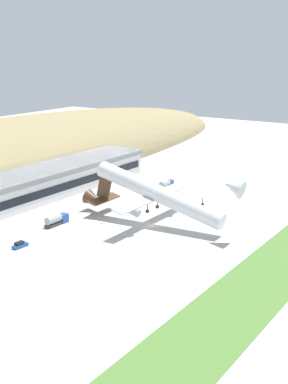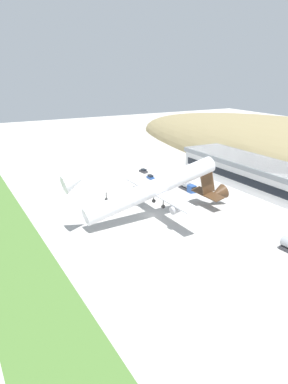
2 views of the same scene
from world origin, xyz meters
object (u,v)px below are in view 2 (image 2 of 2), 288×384
object	(u,v)px
fuel_truck	(187,186)
traffic_cone_0	(175,201)
cargo_airplane	(155,189)
service_car_1	(151,177)
service_car_0	(143,171)
traffic_cone_1	(188,212)
terminal_building	(284,181)

from	to	relation	value
fuel_truck	traffic_cone_0	bearing A→B (deg)	-53.21
cargo_airplane	traffic_cone_0	world-z (taller)	cargo_airplane
service_car_1	service_car_0	bearing A→B (deg)	167.92
service_car_0	service_car_1	size ratio (longest dim) A/B	0.95
cargo_airplane	traffic_cone_1	world-z (taller)	cargo_airplane
fuel_truck	traffic_cone_1	bearing A→B (deg)	-34.20
cargo_airplane	service_car_1	xyz separation A→B (m)	(-35.69, 18.75, -8.19)
cargo_airplane	service_car_1	world-z (taller)	cargo_airplane
fuel_truck	traffic_cone_1	distance (m)	22.24
service_car_1	fuel_truck	bearing A→B (deg)	13.52
terminal_building	service_car_0	world-z (taller)	terminal_building
cargo_airplane	traffic_cone_1	distance (m)	13.84
terminal_building	cargo_airplane	size ratio (longest dim) A/B	1.76
fuel_truck	traffic_cone_0	world-z (taller)	fuel_truck
terminal_building	fuel_truck	xyz separation A→B (m)	(-21.58, -24.57, -3.98)
cargo_airplane	traffic_cone_0	distance (m)	17.86
terminal_building	service_car_0	size ratio (longest dim) A/B	22.55
service_car_0	fuel_truck	bearing A→B (deg)	4.77
fuel_truck	terminal_building	bearing A→B (deg)	48.71
cargo_airplane	traffic_cone_1	bearing A→B (deg)	82.69
service_car_1	traffic_cone_0	size ratio (longest dim) A/B	7.57
traffic_cone_0	traffic_cone_1	world-z (taller)	same
traffic_cone_1	traffic_cone_0	bearing A→B (deg)	169.39
service_car_0	traffic_cone_1	bearing A→B (deg)	-12.14
cargo_airplane	traffic_cone_1	xyz separation A→B (m)	(1.38, 10.77, -8.59)
fuel_truck	service_car_1	bearing A→B (deg)	-166.48
fuel_truck	traffic_cone_1	xyz separation A→B (m)	(18.36, -12.48, -1.22)
service_car_0	cargo_airplane	bearing A→B (deg)	-24.60
traffic_cone_1	terminal_building	bearing A→B (deg)	85.04
service_car_0	traffic_cone_0	bearing A→B (deg)	-12.57
traffic_cone_0	service_car_1	bearing A→B (deg)	167.24
fuel_truck	cargo_airplane	bearing A→B (deg)	-53.85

